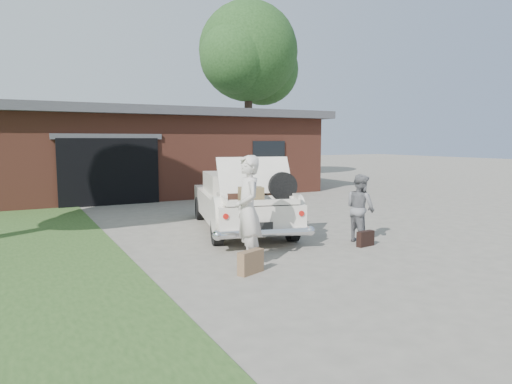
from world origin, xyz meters
name	(u,v)px	position (x,y,z in m)	size (l,w,h in m)	color
ground	(271,252)	(0.00, 0.00, 0.00)	(90.00, 90.00, 0.00)	gray
house	(155,151)	(0.98, 11.47, 1.67)	(12.80, 7.80, 3.30)	brown
tree_right	(250,57)	(7.56, 15.52, 6.67)	(6.25, 5.43, 9.69)	#38281E
sedan	(241,201)	(0.49, 2.29, 0.69)	(2.93, 5.01, 1.78)	white
woman_left	(248,211)	(-0.78, -0.58, 0.94)	(0.69, 0.45, 1.89)	beige
woman_right	(360,208)	(2.11, -0.10, 0.72)	(0.70, 0.54, 1.43)	slate
suitcase_left	(251,262)	(-0.99, -1.08, 0.19)	(0.49, 0.16, 0.38)	#836143
suitcase_right	(365,239)	(1.93, -0.49, 0.16)	(0.40, 0.13, 0.31)	black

